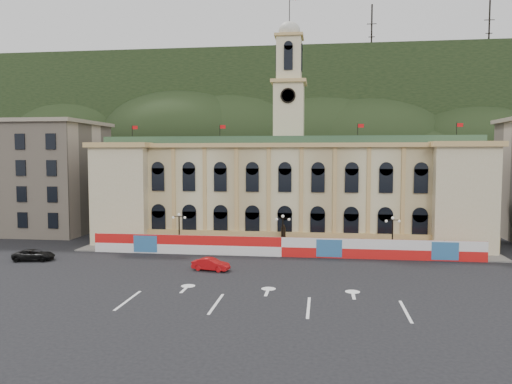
# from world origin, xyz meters

# --- Properties ---
(ground) EXTENTS (260.00, 260.00, 0.00)m
(ground) POSITION_xyz_m (0.00, 0.00, 0.00)
(ground) COLOR black
(ground) RESTS_ON ground
(lane_markings) EXTENTS (26.00, 10.00, 0.02)m
(lane_markings) POSITION_xyz_m (0.00, -5.00, 0.00)
(lane_markings) COLOR white
(lane_markings) RESTS_ON ground
(hill_ridge) EXTENTS (230.00, 80.00, 64.00)m
(hill_ridge) POSITION_xyz_m (0.03, 121.99, 19.48)
(hill_ridge) COLOR black
(hill_ridge) RESTS_ON ground
(city_hall) EXTENTS (56.20, 17.60, 37.10)m
(city_hall) POSITION_xyz_m (0.00, 27.63, 7.85)
(city_hall) COLOR beige
(city_hall) RESTS_ON ground
(side_building_left) EXTENTS (21.00, 17.00, 18.60)m
(side_building_left) POSITION_xyz_m (-43.00, 30.93, 9.33)
(side_building_left) COLOR #BAA790
(side_building_left) RESTS_ON ground
(hoarding_fence) EXTENTS (50.00, 0.44, 2.50)m
(hoarding_fence) POSITION_xyz_m (0.06, 15.07, 1.25)
(hoarding_fence) COLOR red
(hoarding_fence) RESTS_ON ground
(pavement) EXTENTS (56.00, 5.50, 0.16)m
(pavement) POSITION_xyz_m (0.00, 17.75, 0.08)
(pavement) COLOR slate
(pavement) RESTS_ON ground
(statue) EXTENTS (1.40, 1.40, 3.72)m
(statue) POSITION_xyz_m (0.00, 18.00, 1.19)
(statue) COLOR #595651
(statue) RESTS_ON ground
(lamp_left) EXTENTS (1.96, 0.44, 5.15)m
(lamp_left) POSITION_xyz_m (-14.00, 17.00, 3.07)
(lamp_left) COLOR black
(lamp_left) RESTS_ON ground
(lamp_center) EXTENTS (1.96, 0.44, 5.15)m
(lamp_center) POSITION_xyz_m (0.00, 17.00, 3.07)
(lamp_center) COLOR black
(lamp_center) RESTS_ON ground
(lamp_right) EXTENTS (1.96, 0.44, 5.15)m
(lamp_right) POSITION_xyz_m (14.00, 17.00, 3.07)
(lamp_right) COLOR black
(lamp_right) RESTS_ON ground
(red_sedan) EXTENTS (3.01, 4.76, 1.39)m
(red_sedan) POSITION_xyz_m (-7.25, 6.35, 0.70)
(red_sedan) COLOR #B70D10
(red_sedan) RESTS_ON ground
(black_suv) EXTENTS (3.91, 5.65, 1.36)m
(black_suv) POSITION_xyz_m (-30.00, 8.72, 0.68)
(black_suv) COLOR black
(black_suv) RESTS_ON ground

